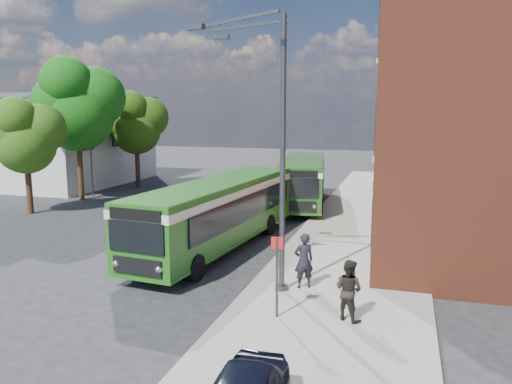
% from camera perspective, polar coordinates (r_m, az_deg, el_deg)
% --- Properties ---
extents(ground, '(120.00, 120.00, 0.00)m').
position_cam_1_polar(ground, '(20.58, -10.02, -7.99)').
color(ground, '#262629').
rests_on(ground, ground).
extents(pavement, '(6.00, 48.00, 0.15)m').
position_cam_1_polar(pavement, '(26.26, 12.05, -4.09)').
color(pavement, gray).
rests_on(pavement, ground).
extents(kerb_line, '(0.12, 48.00, 0.01)m').
position_cam_1_polar(kerb_line, '(26.68, 5.50, -3.87)').
color(kerb_line, beige).
rests_on(kerb_line, ground).
extents(brick_office, '(12.10, 26.00, 14.20)m').
position_cam_1_polar(brick_office, '(29.93, 26.88, 10.05)').
color(brick_office, brown).
rests_on(brick_office, ground).
extents(white_building, '(9.40, 13.40, 7.30)m').
position_cam_1_polar(white_building, '(44.65, -20.52, 5.63)').
color(white_building, silver).
rests_on(white_building, ground).
extents(flagpole, '(0.95, 0.10, 9.00)m').
position_cam_1_polar(flagpole, '(37.29, -18.44, 7.10)').
color(flagpole, '#383B3D').
rests_on(flagpole, ground).
extents(street_lamp, '(2.96, 2.38, 9.00)m').
position_cam_1_polar(street_lamp, '(16.09, 1.82, 4.75)').
color(street_lamp, '#383B3D').
rests_on(street_lamp, ground).
extents(bus_stop_sign, '(0.35, 0.08, 2.52)m').
position_cam_1_polar(bus_stop_sign, '(14.45, 2.42, -9.09)').
color(bus_stop_sign, '#383B3D').
rests_on(bus_stop_sign, ground).
extents(bus_front, '(3.75, 12.32, 3.02)m').
position_cam_1_polar(bus_front, '(21.96, -4.31, -1.84)').
color(bus_front, '#206017').
rests_on(bus_front, ground).
extents(bus_rear, '(4.10, 10.61, 3.02)m').
position_cam_1_polar(bus_rear, '(32.00, 5.41, 1.66)').
color(bus_rear, '#234F19').
rests_on(bus_rear, ground).
extents(pedestrian_a, '(0.82, 0.74, 1.88)m').
position_cam_1_polar(pedestrian_a, '(16.96, 5.48, -7.81)').
color(pedestrian_a, black).
rests_on(pedestrian_a, pavement).
extents(pedestrian_b, '(1.07, 0.99, 1.77)m').
position_cam_1_polar(pedestrian_b, '(14.67, 10.53, -10.92)').
color(pedestrian_b, black).
rests_on(pedestrian_b, pavement).
extents(tree_left, '(4.07, 3.87, 6.87)m').
position_cam_1_polar(tree_left, '(31.96, -24.87, 5.92)').
color(tree_left, '#322112').
rests_on(tree_left, ground).
extents(tree_mid, '(5.65, 5.38, 9.55)m').
position_cam_1_polar(tree_mid, '(35.69, -19.79, 9.43)').
color(tree_mid, '#322112').
rests_on(tree_mid, ground).
extents(tree_right, '(4.49, 4.27, 7.59)m').
position_cam_1_polar(tree_right, '(40.37, -13.52, 7.74)').
color(tree_right, '#322112').
rests_on(tree_right, ground).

